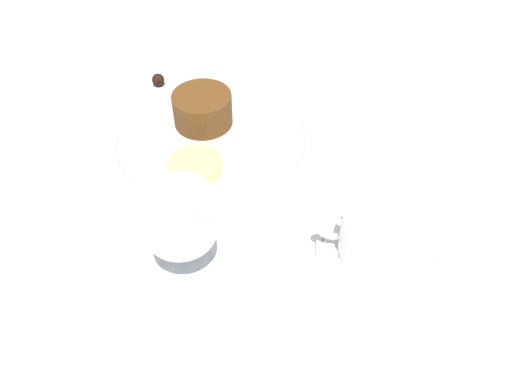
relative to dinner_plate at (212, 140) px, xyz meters
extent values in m
plane|color=white|center=(0.02, 0.03, -0.01)|extent=(3.00, 3.00, 0.00)
cylinder|color=white|center=(0.00, 0.00, 0.00)|extent=(0.28, 0.28, 0.01)
torus|color=#999EA8|center=(0.00, 0.00, 0.00)|extent=(0.26, 0.26, 0.00)
cylinder|color=white|center=(-0.23, 0.15, 0.00)|extent=(0.14, 0.14, 0.01)
torus|color=#999EA8|center=(-0.23, 0.15, 0.00)|extent=(0.13, 0.13, 0.00)
cylinder|color=white|center=(-0.23, 0.15, 0.03)|extent=(0.10, 0.10, 0.05)
cylinder|color=#331E0F|center=(-0.23, 0.15, 0.03)|extent=(0.08, 0.08, 0.04)
torus|color=white|center=(-0.17, 0.15, 0.03)|extent=(0.04, 0.01, 0.04)
cube|color=silver|center=(-0.19, 0.12, 0.00)|extent=(0.03, 0.09, 0.00)
ellipsoid|color=silver|center=(-0.18, 0.18, 0.00)|extent=(0.02, 0.03, 0.00)
cylinder|color=silver|center=(-0.02, 0.20, -0.01)|extent=(0.06, 0.06, 0.01)
cylinder|color=silver|center=(-0.02, 0.20, 0.02)|extent=(0.01, 0.01, 0.04)
cylinder|color=silver|center=(-0.02, 0.20, 0.07)|extent=(0.07, 0.07, 0.06)
cylinder|color=#470A14|center=(-0.02, 0.20, 0.06)|extent=(0.06, 0.06, 0.03)
cube|color=silver|center=(0.19, 0.00, -0.01)|extent=(0.01, 0.13, 0.01)
cube|color=silver|center=(0.19, 0.09, -0.01)|extent=(0.02, 0.05, 0.01)
cylinder|color=#563314|center=(0.01, -0.03, 0.03)|extent=(0.08, 0.08, 0.05)
cylinder|color=#EFE075|center=(0.01, 0.06, 0.01)|extent=(0.07, 0.07, 0.01)
sphere|color=black|center=(0.12, -0.12, 0.00)|extent=(0.02, 0.02, 0.02)
camera|label=1|loc=(-0.16, 0.50, 0.45)|focal=35.00mm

